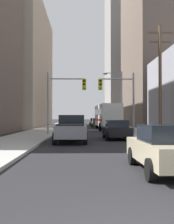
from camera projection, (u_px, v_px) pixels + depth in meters
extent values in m
cube|color=#9E9E99|center=(58.00, 126.00, 53.43)|extent=(3.93, 160.00, 0.15)
cube|color=#9E9E99|center=(114.00, 126.00, 53.67)|extent=(3.93, 160.00, 0.15)
cube|color=silver|center=(107.00, 116.00, 38.21)|extent=(2.82, 11.57, 2.90)
cube|color=black|center=(98.00, 112.00, 38.19)|extent=(0.32, 10.58, 0.80)
cube|color=red|center=(98.00, 120.00, 38.17)|extent=(0.31, 10.58, 0.28)
cylinder|color=black|center=(97.00, 125.00, 42.18)|extent=(0.32, 1.00, 1.00)
cylinder|color=black|center=(112.00, 125.00, 42.23)|extent=(0.32, 1.00, 1.00)
cylinder|color=black|center=(100.00, 127.00, 34.94)|extent=(0.32, 1.00, 1.00)
cylinder|color=black|center=(119.00, 127.00, 34.99)|extent=(0.32, 1.00, 1.00)
cube|color=slate|center=(71.00, 131.00, 19.21)|extent=(2.10, 5.44, 0.80)
cube|color=black|center=(72.00, 120.00, 20.20)|extent=(1.83, 1.83, 0.70)
cube|color=black|center=(70.00, 125.00, 17.87)|extent=(1.81, 2.41, 0.10)
cylinder|color=black|center=(59.00, 135.00, 20.91)|extent=(0.28, 0.80, 0.80)
cylinder|color=black|center=(84.00, 135.00, 20.95)|extent=(0.28, 0.80, 0.80)
cylinder|color=black|center=(55.00, 138.00, 17.46)|extent=(0.28, 0.80, 0.80)
cylinder|color=black|center=(85.00, 138.00, 17.50)|extent=(0.28, 0.80, 0.80)
cube|color=#C6B793|center=(167.00, 152.00, 8.84)|extent=(1.89, 4.24, 0.65)
cube|color=black|center=(168.00, 133.00, 8.70)|extent=(1.62, 1.93, 0.55)
cylinder|color=black|center=(132.00, 156.00, 10.16)|extent=(0.22, 0.64, 0.64)
cylinder|color=black|center=(151.00, 170.00, 7.48)|extent=(0.22, 0.64, 0.64)
cube|color=black|center=(116.00, 131.00, 21.70)|extent=(1.93, 4.25, 0.65)
cube|color=black|center=(117.00, 124.00, 21.56)|extent=(1.64, 1.95, 0.55)
cylinder|color=black|center=(104.00, 134.00, 23.02)|extent=(0.22, 0.64, 0.64)
cylinder|color=black|center=(125.00, 134.00, 23.06)|extent=(0.22, 0.64, 0.64)
cylinder|color=black|center=(107.00, 136.00, 20.33)|extent=(0.22, 0.64, 0.64)
cylinder|color=black|center=(130.00, 136.00, 20.37)|extent=(0.22, 0.64, 0.64)
cube|color=navy|center=(75.00, 126.00, 32.94)|extent=(1.87, 4.23, 0.65)
cube|color=black|center=(75.00, 121.00, 32.80)|extent=(1.61, 1.93, 0.55)
cylinder|color=black|center=(68.00, 128.00, 34.26)|extent=(0.22, 0.64, 0.64)
cylinder|color=black|center=(82.00, 128.00, 34.29)|extent=(0.22, 0.64, 0.64)
cylinder|color=black|center=(67.00, 129.00, 31.57)|extent=(0.22, 0.64, 0.64)
cylinder|color=black|center=(82.00, 129.00, 31.61)|extent=(0.22, 0.64, 0.64)
cube|color=#195938|center=(97.00, 123.00, 47.84)|extent=(1.96, 4.26, 0.65)
cube|color=black|center=(97.00, 120.00, 47.70)|extent=(1.65, 1.96, 0.55)
cylinder|color=black|center=(92.00, 125.00, 49.16)|extent=(0.22, 0.64, 0.64)
cylinder|color=black|center=(102.00, 125.00, 49.20)|extent=(0.22, 0.64, 0.64)
cylinder|color=black|center=(93.00, 125.00, 46.47)|extent=(0.22, 0.64, 0.64)
cylinder|color=black|center=(103.00, 125.00, 46.51)|extent=(0.22, 0.64, 0.64)
cube|color=maroon|center=(94.00, 122.00, 57.18)|extent=(1.80, 4.20, 0.65)
cube|color=black|center=(94.00, 119.00, 57.04)|extent=(1.58, 1.90, 0.55)
cylinder|color=black|center=(90.00, 124.00, 58.50)|extent=(0.22, 0.64, 0.64)
cylinder|color=black|center=(98.00, 124.00, 58.54)|extent=(0.22, 0.64, 0.64)
cylinder|color=black|center=(90.00, 124.00, 55.81)|extent=(0.22, 0.64, 0.64)
cylinder|color=black|center=(99.00, 124.00, 55.85)|extent=(0.22, 0.64, 0.64)
cylinder|color=gray|center=(48.00, 104.00, 26.16)|extent=(0.18, 0.18, 6.00)
cylinder|color=gray|center=(66.00, 79.00, 26.24)|extent=(3.46, 0.12, 0.12)
cube|color=gold|center=(84.00, 84.00, 26.27)|extent=(0.38, 0.30, 1.05)
sphere|color=black|center=(84.00, 81.00, 26.11)|extent=(0.24, 0.24, 0.24)
sphere|color=black|center=(84.00, 84.00, 26.10)|extent=(0.24, 0.24, 0.24)
sphere|color=#19D833|center=(84.00, 88.00, 26.09)|extent=(0.24, 0.24, 0.24)
cylinder|color=gray|center=(134.00, 104.00, 26.34)|extent=(0.18, 0.18, 6.00)
cylinder|color=gray|center=(117.00, 79.00, 26.35)|extent=(3.19, 0.12, 0.12)
cube|color=gold|center=(100.00, 84.00, 26.30)|extent=(0.38, 0.30, 1.05)
sphere|color=black|center=(100.00, 81.00, 26.14)|extent=(0.24, 0.24, 0.24)
sphere|color=black|center=(100.00, 84.00, 26.13)|extent=(0.24, 0.24, 0.24)
sphere|color=#19D833|center=(100.00, 88.00, 26.13)|extent=(0.24, 0.24, 0.24)
cylinder|color=brown|center=(160.00, 81.00, 23.59)|extent=(0.28, 0.28, 9.63)
cube|color=brown|center=(160.00, 33.00, 23.67)|extent=(2.20, 0.12, 0.12)
cube|color=brown|center=(160.00, 42.00, 23.65)|extent=(1.80, 0.12, 0.12)
cylinder|color=gray|center=(122.00, 101.00, 34.63)|extent=(0.16, 0.16, 7.50)
cylinder|color=gray|center=(114.00, 73.00, 34.67)|extent=(2.08, 0.10, 0.10)
ellipsoid|color=#4C4C51|center=(105.00, 74.00, 34.65)|extent=(0.56, 0.32, 0.20)
cube|color=gray|center=(132.00, 15.00, 94.93)|extent=(17.03, 21.99, 74.15)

